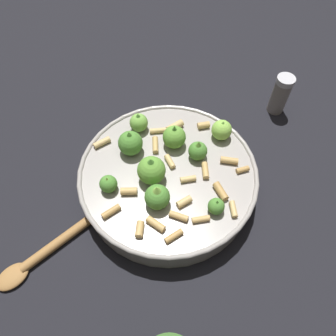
# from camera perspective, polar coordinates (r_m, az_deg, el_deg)

# --- Properties ---
(ground_plane) EXTENTS (2.40, 2.40, 0.00)m
(ground_plane) POSITION_cam_1_polar(r_m,az_deg,el_deg) (0.60, 0.00, -3.26)
(ground_plane) COLOR black
(cooking_pan) EXTENTS (0.31, 0.31, 0.11)m
(cooking_pan) POSITION_cam_1_polar(r_m,az_deg,el_deg) (0.57, -0.07, -1.45)
(cooking_pan) COLOR #9E9993
(cooking_pan) RESTS_ON ground
(pepper_shaker) EXTENTS (0.04, 0.04, 0.09)m
(pepper_shaker) POSITION_cam_1_polar(r_m,az_deg,el_deg) (0.72, 19.13, 12.12)
(pepper_shaker) COLOR gray
(pepper_shaker) RESTS_ON ground
(wooden_spoon) EXTENTS (0.15, 0.18, 0.02)m
(wooden_spoon) POSITION_cam_1_polar(r_m,az_deg,el_deg) (0.57, -20.29, -13.35)
(wooden_spoon) COLOR #9E703D
(wooden_spoon) RESTS_ON ground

